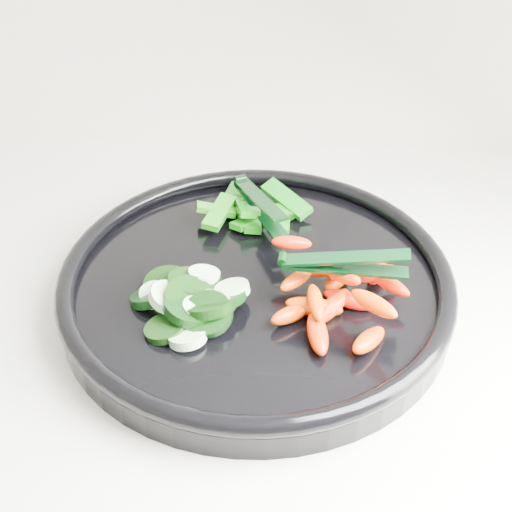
{
  "coord_description": "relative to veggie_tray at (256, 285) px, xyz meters",
  "views": [
    {
      "loc": [
        -0.11,
        1.17,
        1.39
      ],
      "look_at": [
        -0.15,
        1.69,
        0.99
      ],
      "focal_mm": 50.0,
      "sensor_mm": 36.0,
      "label": 1
    }
  ],
  "objects": [
    {
      "name": "carrot_pile",
      "position": [
        0.08,
        -0.03,
        0.02
      ],
      "size": [
        0.13,
        0.14,
        0.05
      ],
      "color": "#DC5100",
      "rests_on": "veggie_tray"
    },
    {
      "name": "cucumber_pile",
      "position": [
        -0.06,
        -0.04,
        0.01
      ],
      "size": [
        0.13,
        0.12,
        0.04
      ],
      "color": "black",
      "rests_on": "veggie_tray"
    },
    {
      "name": "tong_carrot",
      "position": [
        0.08,
        -0.03,
        0.05
      ],
      "size": [
        0.11,
        0.02,
        0.02
      ],
      "color": "black",
      "rests_on": "carrot_pile"
    },
    {
      "name": "tong_pepper",
      "position": [
        -0.0,
        0.1,
        0.03
      ],
      "size": [
        0.06,
        0.11,
        0.02
      ],
      "color": "black",
      "rests_on": "pepper_pile"
    },
    {
      "name": "pepper_pile",
      "position": [
        -0.01,
        0.11,
        0.01
      ],
      "size": [
        0.12,
        0.1,
        0.04
      ],
      "color": "#166D0A",
      "rests_on": "veggie_tray"
    },
    {
      "name": "veggie_tray",
      "position": [
        0.0,
        0.0,
        0.0
      ],
      "size": [
        0.49,
        0.49,
        0.04
      ],
      "color": "black",
      "rests_on": "counter"
    }
  ]
}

